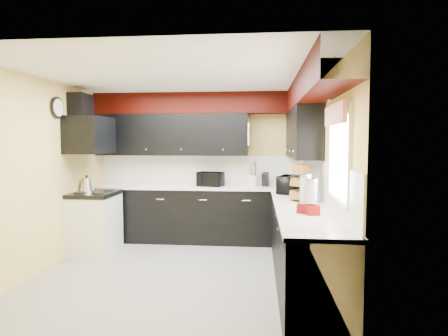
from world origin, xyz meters
name	(u,v)px	position (x,y,z in m)	size (l,w,h in m)	color
ground	(182,271)	(0.00, 0.00, 0.00)	(3.60, 3.60, 0.00)	gray
wall_back	(202,166)	(0.00, 1.80, 1.25)	(3.60, 0.06, 2.50)	#E0C666
wall_right	(325,177)	(1.80, 0.00, 1.25)	(0.06, 3.60, 2.50)	#E0C666
wall_left	(47,175)	(-1.80, 0.00, 1.25)	(0.06, 3.60, 2.50)	#E0C666
ceiling	(180,76)	(0.00, 0.00, 2.50)	(3.60, 3.60, 0.06)	white
cab_back	(200,215)	(0.00, 1.50, 0.45)	(3.60, 0.60, 0.90)	black
cab_right	(302,247)	(1.50, -0.30, 0.45)	(0.60, 3.00, 0.90)	black
counter_back	(200,187)	(0.00, 1.50, 0.92)	(3.62, 0.64, 0.04)	white
counter_right	(302,207)	(1.50, -0.30, 0.92)	(0.64, 3.02, 0.04)	white
splash_back	(202,170)	(0.00, 1.79, 1.19)	(3.60, 0.02, 0.50)	white
splash_right	(324,182)	(1.79, 0.00, 1.19)	(0.02, 3.60, 0.50)	white
upper_back	(172,135)	(-0.50, 1.62, 1.80)	(2.60, 0.35, 0.70)	black
upper_right	(303,134)	(1.62, 0.90, 1.80)	(0.35, 1.80, 0.70)	black
soffit_back	(200,104)	(0.00, 1.62, 2.33)	(3.60, 0.36, 0.35)	black
soffit_right	(313,87)	(1.62, -0.18, 2.33)	(0.36, 3.24, 0.35)	black
stove	(95,224)	(-1.50, 0.75, 0.43)	(0.60, 0.75, 0.86)	white
cooktop	(94,194)	(-1.50, 0.75, 0.89)	(0.62, 0.77, 0.06)	black
hood	(90,135)	(-1.55, 0.75, 1.78)	(0.50, 0.78, 0.55)	black
hood_duct	(81,107)	(-1.68, 0.75, 2.20)	(0.24, 0.40, 0.40)	black
window	(340,155)	(1.79, -0.90, 1.55)	(0.03, 0.86, 0.96)	white
valance	(335,115)	(1.73, -0.90, 1.95)	(0.04, 0.88, 0.20)	red
pan_top	(249,123)	(0.82, 1.55, 2.00)	(0.03, 0.22, 0.40)	black
pan_mid	(249,138)	(0.82, 1.42, 1.75)	(0.03, 0.28, 0.46)	black
pan_low	(249,140)	(0.82, 1.68, 1.72)	(0.03, 0.24, 0.42)	black
cut_board	(249,134)	(0.83, 1.30, 1.80)	(0.03, 0.26, 0.35)	white
baskets	(301,182)	(1.52, 0.05, 1.18)	(0.27, 0.27, 0.50)	brown
clock	(57,108)	(-1.77, 0.25, 2.15)	(0.03, 0.30, 0.30)	black
deco_plate	(329,91)	(1.77, -0.35, 2.25)	(0.03, 0.24, 0.24)	white
toaster_oven	(210,179)	(0.18, 1.50, 1.06)	(0.41, 0.34, 0.24)	black
microwave	(291,185)	(1.45, 0.71, 1.07)	(0.46, 0.31, 0.26)	black
utensil_crock	(253,181)	(0.90, 1.55, 1.03)	(0.17, 0.17, 0.18)	silver
knife_block	(265,180)	(1.10, 1.54, 1.05)	(0.10, 0.14, 0.22)	black
kettle	(87,184)	(-1.68, 0.88, 1.02)	(0.22, 0.22, 0.20)	#B0B0B5
dispenser_a	(312,199)	(1.53, -0.86, 1.10)	(0.12, 0.12, 0.33)	#70000D
dispenser_b	(305,195)	(1.47, -0.76, 1.13)	(0.14, 0.14, 0.38)	#5F0E01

